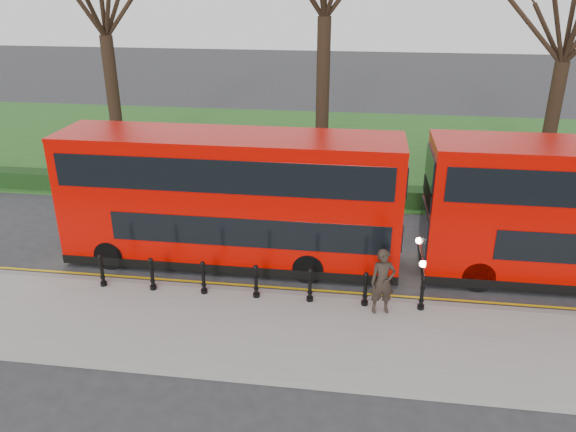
# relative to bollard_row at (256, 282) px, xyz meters

# --- Properties ---
(ground) EXTENTS (120.00, 120.00, 0.00)m
(ground) POSITION_rel_bollard_row_xyz_m (-1.07, 1.35, -0.65)
(ground) COLOR #28282B
(ground) RESTS_ON ground
(pavement) EXTENTS (60.00, 4.00, 0.15)m
(pavement) POSITION_rel_bollard_row_xyz_m (-1.07, -1.65, -0.58)
(pavement) COLOR gray
(pavement) RESTS_ON ground
(kerb) EXTENTS (60.00, 0.25, 0.16)m
(kerb) POSITION_rel_bollard_row_xyz_m (-1.07, 0.35, -0.58)
(kerb) COLOR slate
(kerb) RESTS_ON ground
(grass_verge) EXTENTS (60.00, 18.00, 0.06)m
(grass_verge) POSITION_rel_bollard_row_xyz_m (-1.07, 16.35, -0.62)
(grass_verge) COLOR #1F531B
(grass_verge) RESTS_ON ground
(hedge) EXTENTS (60.00, 0.90, 0.80)m
(hedge) POSITION_rel_bollard_row_xyz_m (-1.07, 8.15, -0.25)
(hedge) COLOR black
(hedge) RESTS_ON ground
(yellow_line_outer) EXTENTS (60.00, 0.10, 0.01)m
(yellow_line_outer) POSITION_rel_bollard_row_xyz_m (-1.07, 0.65, -0.64)
(yellow_line_outer) COLOR yellow
(yellow_line_outer) RESTS_ON ground
(yellow_line_inner) EXTENTS (60.00, 0.10, 0.01)m
(yellow_line_inner) POSITION_rel_bollard_row_xyz_m (-1.07, 0.85, -0.64)
(yellow_line_inner) COLOR yellow
(yellow_line_inner) RESTS_ON ground
(tree_right) EXTENTS (6.52, 6.52, 10.19)m
(tree_right) POSITION_rel_bollard_row_xyz_m (10.93, 11.35, 6.75)
(tree_right) COLOR black
(tree_right) RESTS_ON ground
(bollard_row) EXTENTS (9.66, 0.15, 1.00)m
(bollard_row) POSITION_rel_bollard_row_xyz_m (0.00, 0.00, 0.00)
(bollard_row) COLOR black
(bollard_row) RESTS_ON pavement
(bus_lead) EXTENTS (10.94, 2.51, 4.35)m
(bus_lead) POSITION_rel_bollard_row_xyz_m (-1.28, 2.45, 1.54)
(bus_lead) COLOR #B00600
(bus_lead) RESTS_ON ground
(pedestrian) EXTENTS (0.78, 0.59, 1.91)m
(pedestrian) POSITION_rel_bollard_row_xyz_m (3.63, -0.29, 0.46)
(pedestrian) COLOR black
(pedestrian) RESTS_ON pavement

